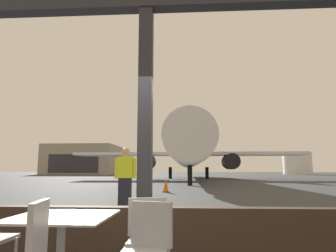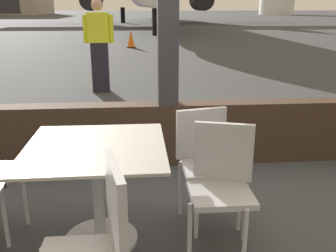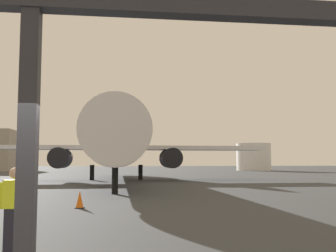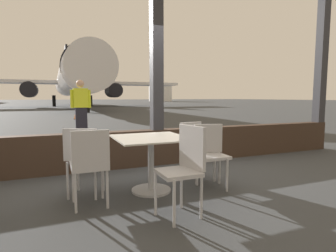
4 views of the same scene
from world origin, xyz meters
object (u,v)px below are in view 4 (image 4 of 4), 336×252
at_px(dining_table, 151,157).
at_px(cafe_chair_side_extra, 83,155).
at_px(cafe_chair_aisle_left, 195,145).
at_px(airplane, 73,80).
at_px(ground_crew_worker, 81,109).
at_px(traffic_cone, 77,113).
at_px(cafe_chair_window_right, 185,163).
at_px(cafe_chair_aisle_right, 90,161).
at_px(cafe_chair_window_left, 210,150).
at_px(fuel_storage_tank, 160,92).

xyz_separation_m(dining_table, cafe_chair_side_extra, (-0.84, 0.11, 0.06)).
distance_m(cafe_chair_aisle_left, airplane, 34.43).
distance_m(dining_table, airplane, 34.72).
xyz_separation_m(ground_crew_worker, traffic_cone, (0.49, 8.21, -0.57)).
xyz_separation_m(cafe_chair_window_right, cafe_chair_aisle_left, (0.71, 1.10, -0.04)).
distance_m(dining_table, cafe_chair_aisle_right, 0.85).
xyz_separation_m(cafe_chair_window_right, ground_crew_worker, (-0.50, 5.82, 0.34)).
bearing_deg(cafe_chair_window_right, cafe_chair_aisle_left, 57.28).
bearing_deg(cafe_chair_window_left, airplane, 89.04).
height_order(dining_table, cafe_chair_window_right, cafe_chair_window_right).
height_order(cafe_chair_side_extra, ground_crew_worker, ground_crew_worker).
distance_m(cafe_chair_aisle_right, traffic_cone, 13.49).
xyz_separation_m(traffic_cone, fuel_storage_tank, (28.66, 61.47, 2.39)).
bearing_deg(cafe_chair_aisle_right, cafe_chair_aisle_left, 18.15).
distance_m(cafe_chair_aisle_right, cafe_chair_side_extra, 0.38).
relative_size(cafe_chair_window_left, fuel_storage_tank, 0.13).
relative_size(cafe_chair_window_left, cafe_chair_aisle_left, 1.00).
xyz_separation_m(dining_table, cafe_chair_window_right, (0.08, -0.84, 0.10)).
bearing_deg(fuel_storage_tank, cafe_chair_side_extra, -111.64).
relative_size(cafe_chair_window_right, fuel_storage_tank, 0.14).
height_order(cafe_chair_aisle_left, ground_crew_worker, ground_crew_worker).
bearing_deg(cafe_chair_window_left, cafe_chair_aisle_right, -174.47).
relative_size(traffic_cone, fuel_storage_tank, 0.10).
xyz_separation_m(airplane, ground_crew_worker, (-1.83, -29.59, -2.55)).
relative_size(cafe_chair_window_right, traffic_cone, 1.36).
distance_m(cafe_chair_window_left, fuel_storage_tank, 79.84).
height_order(cafe_chair_aisle_left, cafe_chair_aisle_right, cafe_chair_aisle_right).
relative_size(cafe_chair_aisle_left, cafe_chair_side_extra, 0.99).
distance_m(dining_table, traffic_cone, 13.19).
bearing_deg(airplane, cafe_chair_window_left, -90.96).
distance_m(cafe_chair_side_extra, airplane, 34.65).
distance_m(cafe_chair_aisle_left, traffic_cone, 12.95).
xyz_separation_m(airplane, fuel_storage_tank, (27.33, 40.10, -0.72)).
bearing_deg(cafe_chair_side_extra, cafe_chair_aisle_right, -84.94).
distance_m(cafe_chair_aisle_right, fuel_storage_tank, 80.58).
height_order(dining_table, cafe_chair_side_extra, cafe_chair_side_extra).
bearing_deg(cafe_chair_aisle_left, cafe_chair_window_left, -83.80).
height_order(cafe_chair_aisle_right, ground_crew_worker, ground_crew_worker).
height_order(cafe_chair_window_right, fuel_storage_tank, fuel_storage_tank).
bearing_deg(ground_crew_worker, cafe_chair_aisle_right, -94.26).
xyz_separation_m(cafe_chair_aisle_left, ground_crew_worker, (-1.21, 4.72, 0.37)).
height_order(dining_table, airplane, airplane).
distance_m(cafe_chair_window_right, cafe_chair_aisle_left, 1.31).
distance_m(cafe_chair_window_right, airplane, 35.55).
xyz_separation_m(cafe_chair_aisle_left, cafe_chair_side_extra, (-1.63, -0.15, 0.00)).
relative_size(dining_table, ground_crew_worker, 0.53).
bearing_deg(ground_crew_worker, airplane, 86.46).
relative_size(cafe_chair_aisle_right, cafe_chair_side_extra, 1.02).
xyz_separation_m(dining_table, airplane, (1.41, 34.56, 2.98)).
bearing_deg(cafe_chair_window_right, traffic_cone, 90.03).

